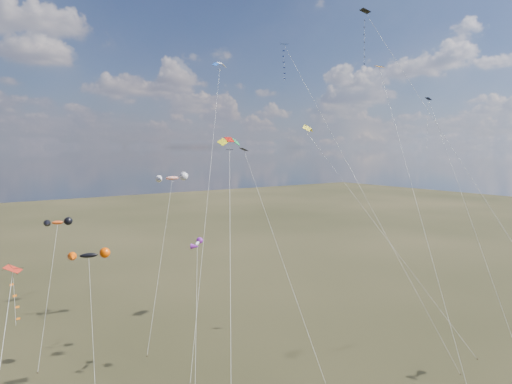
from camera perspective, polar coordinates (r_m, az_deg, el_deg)
diamond_black_high at (r=51.18m, az=15.08°, el=15.89°), size 5.42×31.98×38.51m
diamond_navy_tall at (r=63.98m, az=4.90°, el=13.71°), size 4.02×26.25×38.03m
diamond_black_mid at (r=50.30m, az=1.22°, el=-2.54°), size 1.02×14.47×23.60m
diamond_red_low at (r=34.76m, az=-28.18°, el=-12.77°), size 5.06×12.34×15.83m
diamond_navy_right at (r=61.39m, az=21.11°, el=6.70°), size 5.24×16.34×29.92m
diamond_orange_center at (r=44.70m, az=18.46°, el=2.53°), size 6.74×17.04×32.09m
parafoil_yellow at (r=63.96m, az=6.62°, el=7.97°), size 7.42×23.30×27.14m
parafoil_blue_white at (r=70.25m, az=-4.60°, el=15.55°), size 16.93×21.10×36.69m
parafoil_tricolor at (r=44.19m, az=-3.33°, el=6.35°), size 11.63×17.73×24.98m
novelty_black_orange at (r=52.50m, az=-20.18°, el=-7.46°), size 3.97×9.48×12.78m
novelty_orange_black at (r=60.05m, az=-23.56°, el=-3.56°), size 5.55×8.44×15.21m
novelty_white_purple at (r=48.79m, az=-7.34°, el=-6.47°), size 5.33×8.37×13.97m
novelty_redwhite_stripe at (r=64.86m, az=-10.43°, el=1.69°), size 10.56×12.10×20.12m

